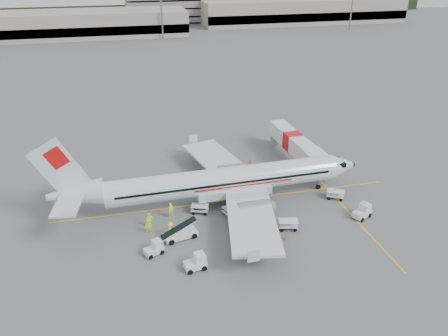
# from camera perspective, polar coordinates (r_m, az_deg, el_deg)

# --- Properties ---
(ground) EXTENTS (360.00, 360.00, 0.00)m
(ground) POSITION_cam_1_polar(r_m,az_deg,el_deg) (56.81, 0.48, -4.31)
(ground) COLOR #56595B
(stripe_lead) EXTENTS (44.00, 0.20, 0.01)m
(stripe_lead) POSITION_cam_1_polar(r_m,az_deg,el_deg) (56.81, 0.48, -4.30)
(stripe_lead) COLOR yellow
(stripe_lead) RESTS_ON ground
(stripe_cross) EXTENTS (0.20, 20.00, 0.01)m
(stripe_cross) POSITION_cam_1_polar(r_m,az_deg,el_deg) (55.36, 16.87, -6.50)
(stripe_cross) COLOR yellow
(stripe_cross) RESTS_ON ground
(terminal_west) EXTENTS (110.00, 22.00, 9.00)m
(terminal_west) POSITION_cam_1_polar(r_m,az_deg,el_deg) (181.17, -23.42, 16.72)
(terminal_west) COLOR gray
(terminal_west) RESTS_ON ground
(terminal_east) EXTENTS (90.00, 26.00, 10.00)m
(terminal_east) POSITION_cam_1_polar(r_m,az_deg,el_deg) (210.39, 10.00, 19.63)
(terminal_east) COLOR gray
(terminal_east) RESTS_ON ground
(parking_garage) EXTENTS (62.00, 24.00, 14.00)m
(parking_garage) POSITION_cam_1_polar(r_m,az_deg,el_deg) (211.70, -3.72, 20.53)
(parking_garage) COLOR slate
(parking_garage) RESTS_ON ground
(treeline) EXTENTS (300.00, 3.00, 6.00)m
(treeline) POSITION_cam_1_polar(r_m,az_deg,el_deg) (224.12, -11.10, 19.43)
(treeline) COLOR black
(treeline) RESTS_ON ground
(mast_center) EXTENTS (3.20, 1.20, 22.00)m
(mast_center) POSITION_cam_1_polar(r_m,az_deg,el_deg) (167.12, -8.21, 20.10)
(mast_center) COLOR slate
(mast_center) RESTS_ON ground
(mast_east) EXTENTS (3.20, 1.20, 22.00)m
(mast_east) POSITION_cam_1_polar(r_m,az_deg,el_deg) (189.98, 16.44, 20.11)
(mast_east) COLOR slate
(mast_east) RESTS_ON ground
(aircraft) EXTENTS (39.69, 31.43, 10.77)m
(aircraft) POSITION_cam_1_polar(r_m,az_deg,el_deg) (54.02, 0.06, 0.46)
(aircraft) COLOR silver
(aircraft) RESTS_ON ground
(jet_bridge) EXTENTS (4.12, 16.90, 4.39)m
(jet_bridge) POSITION_cam_1_polar(r_m,az_deg,el_deg) (67.62, 8.91, 2.74)
(jet_bridge) COLOR silver
(jet_bridge) RESTS_ON ground
(belt_loader) EXTENTS (5.29, 2.91, 2.71)m
(belt_loader) POSITION_cam_1_polar(r_m,az_deg,el_deg) (49.44, -5.74, -7.81)
(belt_loader) COLOR silver
(belt_loader) RESTS_ON ground
(tug_fore) EXTENTS (2.60, 2.16, 1.75)m
(tug_fore) POSITION_cam_1_polar(r_m,az_deg,el_deg) (55.59, 17.59, -5.41)
(tug_fore) COLOR silver
(tug_fore) RESTS_ON ground
(tug_mid) EXTENTS (2.40, 1.61, 1.72)m
(tug_mid) POSITION_cam_1_polar(r_m,az_deg,el_deg) (45.31, -3.80, -12.15)
(tug_mid) COLOR silver
(tug_mid) RESTS_ON ground
(tug_aft) EXTENTS (2.30, 1.85, 1.55)m
(tug_aft) POSITION_cam_1_polar(r_m,az_deg,el_deg) (47.78, -9.18, -10.28)
(tug_aft) COLOR silver
(tug_aft) RESTS_ON ground
(cart_loaded_a) EXTENTS (2.49, 2.03, 1.13)m
(cart_loaded_a) POSITION_cam_1_polar(r_m,az_deg,el_deg) (53.81, 0.99, -5.54)
(cart_loaded_a) COLOR silver
(cart_loaded_a) RESTS_ON ground
(cart_loaded_b) EXTENTS (2.40, 1.89, 1.09)m
(cart_loaded_b) POSITION_cam_1_polar(r_m,az_deg,el_deg) (54.14, -3.17, -5.38)
(cart_loaded_b) COLOR silver
(cart_loaded_b) RESTS_ON ground
(cart_empty_a) EXTENTS (2.44, 1.75, 1.16)m
(cart_empty_a) POSITION_cam_1_polar(r_m,az_deg,el_deg) (51.67, 8.35, -7.34)
(cart_empty_a) COLOR silver
(cart_empty_a) RESTS_ON ground
(cart_empty_b) EXTENTS (2.57, 2.22, 1.16)m
(cart_empty_b) POSITION_cam_1_polar(r_m,az_deg,el_deg) (58.85, 14.33, -3.40)
(cart_empty_b) COLOR silver
(cart_empty_b) RESTS_ON ground
(cone_nose) EXTENTS (0.33, 0.33, 0.53)m
(cone_nose) POSITION_cam_1_polar(r_m,az_deg,el_deg) (66.85, 14.85, 0.01)
(cone_nose) COLOR #E94F06
(cone_nose) RESTS_ON ground
(cone_port) EXTENTS (0.37, 0.37, 0.61)m
(cone_port) POSITION_cam_1_polar(r_m,az_deg,el_deg) (66.71, 3.44, 0.90)
(cone_port) COLOR #E94F06
(cone_port) RESTS_ON ground
(cone_stbd) EXTENTS (0.34, 0.34, 0.55)m
(cone_stbd) POSITION_cam_1_polar(r_m,az_deg,el_deg) (50.06, 8.04, -8.98)
(cone_stbd) COLOR #E94F06
(cone_stbd) RESTS_ON ground
(crew_a) EXTENTS (0.83, 0.73, 1.93)m
(crew_a) POSITION_cam_1_polar(r_m,az_deg,el_deg) (53.43, -6.93, -5.50)
(crew_a) COLOR #D1EF1E
(crew_a) RESTS_ON ground
(crew_b) EXTENTS (1.15, 1.12, 1.86)m
(crew_b) POSITION_cam_1_polar(r_m,az_deg,el_deg) (50.94, -9.81, -7.53)
(crew_b) COLOR #D1EF1E
(crew_b) RESTS_ON ground
(crew_c) EXTENTS (0.80, 1.26, 1.86)m
(crew_c) POSITION_cam_1_polar(r_m,az_deg,el_deg) (50.09, -7.01, -7.97)
(crew_c) COLOR #D1EF1E
(crew_c) RESTS_ON ground
(crew_d) EXTENTS (1.13, 0.54, 1.87)m
(crew_d) POSITION_cam_1_polar(r_m,az_deg,el_deg) (52.05, -9.71, -6.70)
(crew_d) COLOR #D1EF1E
(crew_d) RESTS_ON ground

